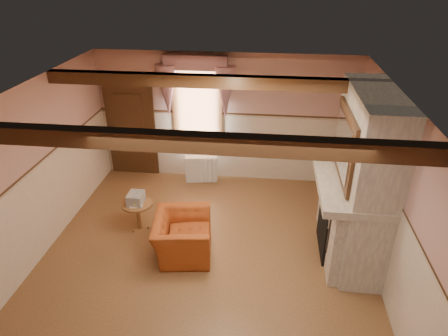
# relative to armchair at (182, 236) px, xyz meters

# --- Properties ---
(floor) EXTENTS (5.50, 6.00, 0.01)m
(floor) POSITION_rel_armchair_xyz_m (0.40, -0.21, -0.34)
(floor) COLOR brown
(floor) RESTS_ON ground
(ceiling) EXTENTS (5.50, 6.00, 0.01)m
(ceiling) POSITION_rel_armchair_xyz_m (0.40, -0.21, 2.46)
(ceiling) COLOR silver
(ceiling) RESTS_ON wall_back
(wall_back) EXTENTS (5.50, 0.02, 2.80)m
(wall_back) POSITION_rel_armchair_xyz_m (0.40, 2.79, 1.06)
(wall_back) COLOR tan
(wall_back) RESTS_ON floor
(wall_left) EXTENTS (0.02, 6.00, 2.80)m
(wall_left) POSITION_rel_armchair_xyz_m (-2.35, -0.21, 1.06)
(wall_left) COLOR tan
(wall_left) RESTS_ON floor
(wall_right) EXTENTS (0.02, 6.00, 2.80)m
(wall_right) POSITION_rel_armchair_xyz_m (3.15, -0.21, 1.06)
(wall_right) COLOR tan
(wall_right) RESTS_ON floor
(wainscot) EXTENTS (5.50, 6.00, 1.50)m
(wainscot) POSITION_rel_armchair_xyz_m (0.40, -0.21, 0.41)
(wainscot) COLOR beige
(wainscot) RESTS_ON floor
(chair_rail) EXTENTS (5.50, 6.00, 0.08)m
(chair_rail) POSITION_rel_armchair_xyz_m (0.40, -0.21, 1.16)
(chair_rail) COLOR black
(chair_rail) RESTS_ON wainscot
(firebox) EXTENTS (0.20, 0.95, 0.90)m
(firebox) POSITION_rel_armchair_xyz_m (2.40, 0.39, 0.11)
(firebox) COLOR black
(firebox) RESTS_ON floor
(armchair) EXTENTS (1.05, 1.17, 0.69)m
(armchair) POSITION_rel_armchair_xyz_m (0.00, 0.00, 0.00)
(armchair) COLOR #994219
(armchair) RESTS_ON floor
(side_table) EXTENTS (0.69, 0.69, 0.55)m
(side_table) POSITION_rel_armchair_xyz_m (-0.95, 0.59, -0.07)
(side_table) COLOR brown
(side_table) RESTS_ON floor
(book_stack) EXTENTS (0.26, 0.32, 0.20)m
(book_stack) POSITION_rel_armchair_xyz_m (-0.96, 0.58, 0.31)
(book_stack) COLOR #B7AD8C
(book_stack) RESTS_ON side_table
(radiator) EXTENTS (0.72, 0.29, 0.60)m
(radiator) POSITION_rel_armchair_xyz_m (-0.10, 2.49, -0.04)
(radiator) COLOR silver
(radiator) RESTS_ON floor
(bowl) EXTENTS (0.33, 0.33, 0.08)m
(bowl) POSITION_rel_armchair_xyz_m (2.65, 0.57, 1.12)
(bowl) COLOR brown
(bowl) RESTS_ON mantel
(mantel_clock) EXTENTS (0.14, 0.24, 0.20)m
(mantel_clock) POSITION_rel_armchair_xyz_m (2.65, 1.04, 1.18)
(mantel_clock) COLOR black
(mantel_clock) RESTS_ON mantel
(oil_lamp) EXTENTS (0.11, 0.11, 0.28)m
(oil_lamp) POSITION_rel_armchair_xyz_m (2.65, 0.79, 1.22)
(oil_lamp) COLOR #C38537
(oil_lamp) RESTS_ON mantel
(candle_red) EXTENTS (0.06, 0.06, 0.16)m
(candle_red) POSITION_rel_armchair_xyz_m (2.65, -0.14, 1.16)
(candle_red) COLOR #B51626
(candle_red) RESTS_ON mantel
(jar_yellow) EXTENTS (0.06, 0.06, 0.12)m
(jar_yellow) POSITION_rel_armchair_xyz_m (2.65, -0.05, 1.14)
(jar_yellow) COLOR gold
(jar_yellow) RESTS_ON mantel
(fireplace) EXTENTS (0.85, 2.00, 2.80)m
(fireplace) POSITION_rel_armchair_xyz_m (2.83, 0.39, 1.06)
(fireplace) COLOR gray
(fireplace) RESTS_ON floor
(mantel) EXTENTS (1.05, 2.05, 0.12)m
(mantel) POSITION_rel_armchair_xyz_m (2.65, 0.39, 1.02)
(mantel) COLOR gray
(mantel) RESTS_ON fireplace
(overmantel_mirror) EXTENTS (0.06, 1.44, 1.04)m
(overmantel_mirror) POSITION_rel_armchair_xyz_m (2.46, 0.39, 1.63)
(overmantel_mirror) COLOR silver
(overmantel_mirror) RESTS_ON fireplace
(door) EXTENTS (1.10, 0.10, 2.10)m
(door) POSITION_rel_armchair_xyz_m (-1.70, 2.73, 0.71)
(door) COLOR black
(door) RESTS_ON floor
(window) EXTENTS (1.06, 0.08, 2.02)m
(window) POSITION_rel_armchair_xyz_m (-0.20, 2.76, 1.31)
(window) COLOR white
(window) RESTS_ON wall_back
(window_drapes) EXTENTS (1.30, 0.14, 1.40)m
(window_drapes) POSITION_rel_armchair_xyz_m (-0.20, 2.67, 1.91)
(window_drapes) COLOR gray
(window_drapes) RESTS_ON wall_back
(ceiling_beam_front) EXTENTS (5.50, 0.18, 0.20)m
(ceiling_beam_front) POSITION_rel_armchair_xyz_m (0.40, -1.41, 2.36)
(ceiling_beam_front) COLOR black
(ceiling_beam_front) RESTS_ON ceiling
(ceiling_beam_back) EXTENTS (5.50, 0.18, 0.20)m
(ceiling_beam_back) POSITION_rel_armchair_xyz_m (0.40, 0.99, 2.36)
(ceiling_beam_back) COLOR black
(ceiling_beam_back) RESTS_ON ceiling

